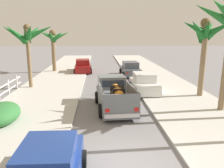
{
  "coord_description": "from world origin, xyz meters",
  "views": [
    {
      "loc": [
        -0.86,
        -8.22,
        4.61
      ],
      "look_at": [
        0.05,
        8.32,
        1.2
      ],
      "focal_mm": 40.27,
      "sensor_mm": 36.0,
      "label": 1
    }
  ],
  "objects_px": {
    "car_left_mid": "(83,66)",
    "hedge_bush": "(1,114)",
    "palm_tree_left_mid": "(206,33)",
    "palm_tree_right_mid": "(54,38)",
    "car_left_near": "(130,69)",
    "palm_tree_left_fore": "(27,35)",
    "pickup_truck": "(115,96)",
    "car_right_near": "(144,84)"
  },
  "relations": [
    {
      "from": "car_right_near",
      "to": "car_left_mid",
      "type": "relative_size",
      "value": 0.99
    },
    {
      "from": "car_left_mid",
      "to": "hedge_bush",
      "type": "bearing_deg",
      "value": -100.64
    },
    {
      "from": "car_right_near",
      "to": "palm_tree_left_fore",
      "type": "height_order",
      "value": "palm_tree_left_fore"
    },
    {
      "from": "pickup_truck",
      "to": "palm_tree_left_fore",
      "type": "xyz_separation_m",
      "value": [
        -6.71,
        5.97,
        3.56
      ]
    },
    {
      "from": "car_left_near",
      "to": "palm_tree_right_mid",
      "type": "relative_size",
      "value": 0.87
    },
    {
      "from": "car_right_near",
      "to": "hedge_bush",
      "type": "bearing_deg",
      "value": -142.78
    },
    {
      "from": "car_left_mid",
      "to": "hedge_bush",
      "type": "distance_m",
      "value": 17.19
    },
    {
      "from": "palm_tree_left_fore",
      "to": "hedge_bush",
      "type": "xyz_separation_m",
      "value": [
        0.76,
        -8.41,
        -3.83
      ]
    },
    {
      "from": "palm_tree_left_mid",
      "to": "hedge_bush",
      "type": "relative_size",
      "value": 2.0
    },
    {
      "from": "car_left_mid",
      "to": "palm_tree_right_mid",
      "type": "xyz_separation_m",
      "value": [
        -3.3,
        0.49,
        3.22
      ]
    },
    {
      "from": "car_left_mid",
      "to": "palm_tree_right_mid",
      "type": "bearing_deg",
      "value": 171.55
    },
    {
      "from": "car_left_mid",
      "to": "palm_tree_left_fore",
      "type": "bearing_deg",
      "value": -114.86
    },
    {
      "from": "hedge_bush",
      "to": "car_right_near",
      "type": "bearing_deg",
      "value": 37.22
    },
    {
      "from": "palm_tree_left_fore",
      "to": "hedge_bush",
      "type": "bearing_deg",
      "value": -84.84
    },
    {
      "from": "car_right_near",
      "to": "palm_tree_right_mid",
      "type": "bearing_deg",
      "value": 128.36
    },
    {
      "from": "hedge_bush",
      "to": "pickup_truck",
      "type": "bearing_deg",
      "value": 22.25
    },
    {
      "from": "palm_tree_left_mid",
      "to": "palm_tree_left_fore",
      "type": "bearing_deg",
      "value": 164.8
    },
    {
      "from": "pickup_truck",
      "to": "hedge_bush",
      "type": "bearing_deg",
      "value": -157.75
    },
    {
      "from": "car_right_near",
      "to": "hedge_bush",
      "type": "relative_size",
      "value": 1.52
    },
    {
      "from": "pickup_truck",
      "to": "palm_tree_left_mid",
      "type": "distance_m",
      "value": 7.85
    },
    {
      "from": "pickup_truck",
      "to": "car_left_mid",
      "type": "distance_m",
      "value": 14.72
    },
    {
      "from": "car_left_near",
      "to": "car_left_mid",
      "type": "relative_size",
      "value": 0.99
    },
    {
      "from": "pickup_truck",
      "to": "car_right_near",
      "type": "height_order",
      "value": "pickup_truck"
    },
    {
      "from": "hedge_bush",
      "to": "car_left_mid",
      "type": "bearing_deg",
      "value": 79.36
    },
    {
      "from": "car_left_mid",
      "to": "pickup_truck",
      "type": "bearing_deg",
      "value": -79.11
    },
    {
      "from": "palm_tree_left_fore",
      "to": "hedge_bush",
      "type": "relative_size",
      "value": 1.92
    },
    {
      "from": "car_left_near",
      "to": "palm_tree_left_fore",
      "type": "xyz_separation_m",
      "value": [
        -9.19,
        -5.8,
        3.67
      ]
    },
    {
      "from": "car_right_near",
      "to": "palm_tree_left_fore",
      "type": "bearing_deg",
      "value": 168.18
    },
    {
      "from": "palm_tree_left_mid",
      "to": "palm_tree_right_mid",
      "type": "height_order",
      "value": "palm_tree_left_mid"
    },
    {
      "from": "pickup_truck",
      "to": "palm_tree_left_fore",
      "type": "bearing_deg",
      "value": 138.34
    },
    {
      "from": "palm_tree_right_mid",
      "to": "hedge_bush",
      "type": "distance_m",
      "value": 17.71
    },
    {
      "from": "car_left_near",
      "to": "car_left_mid",
      "type": "height_order",
      "value": "same"
    },
    {
      "from": "palm_tree_right_mid",
      "to": "car_left_mid",
      "type": "bearing_deg",
      "value": -8.45
    },
    {
      "from": "pickup_truck",
      "to": "palm_tree_left_mid",
      "type": "relative_size",
      "value": 0.95
    },
    {
      "from": "pickup_truck",
      "to": "car_left_near",
      "type": "distance_m",
      "value": 12.03
    },
    {
      "from": "car_right_near",
      "to": "palm_tree_left_mid",
      "type": "distance_m",
      "value": 5.73
    },
    {
      "from": "car_left_near",
      "to": "palm_tree_right_mid",
      "type": "height_order",
      "value": "palm_tree_right_mid"
    },
    {
      "from": "palm_tree_left_fore",
      "to": "palm_tree_right_mid",
      "type": "bearing_deg",
      "value": 85.97
    },
    {
      "from": "car_left_near",
      "to": "palm_tree_left_fore",
      "type": "relative_size",
      "value": 0.8
    },
    {
      "from": "car_left_mid",
      "to": "palm_tree_left_fore",
      "type": "xyz_separation_m",
      "value": [
        -3.93,
        -8.49,
        3.67
      ]
    },
    {
      "from": "car_left_near",
      "to": "palm_tree_left_fore",
      "type": "height_order",
      "value": "palm_tree_left_fore"
    },
    {
      "from": "palm_tree_left_fore",
      "to": "palm_tree_left_mid",
      "type": "relative_size",
      "value": 0.96
    }
  ]
}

